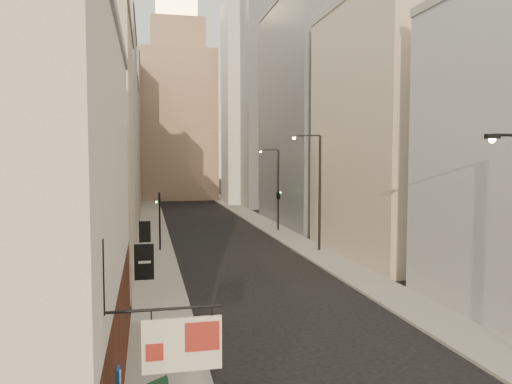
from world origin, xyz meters
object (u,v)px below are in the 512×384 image
white_tower (247,95)px  streetlamp_mid (317,185)px  traffic_light_left (160,209)px  clock_tower (178,108)px  streetlamp_far (276,184)px  traffic_light_right (278,195)px

white_tower → streetlamp_mid: (-3.24, -45.31, -13.00)m
streetlamp_mid → traffic_light_left: streetlamp_mid is taller
clock_tower → streetlamp_far: size_ratio=5.09×
clock_tower → white_tower: (11.00, -14.00, 0.97)m
clock_tower → white_tower: 17.83m
streetlamp_mid → streetlamp_far: streetlamp_mid is taller
clock_tower → traffic_light_right: bearing=-80.9°
traffic_light_right → traffic_light_left: bearing=11.2°
white_tower → traffic_light_left: size_ratio=8.30×
streetlamp_far → traffic_light_right: size_ratio=1.77×
white_tower → streetlamp_far: 34.69m
clock_tower → traffic_light_left: 58.39m
traffic_light_right → white_tower: bearing=-119.7°
traffic_light_left → traffic_light_right: bearing=-161.4°
clock_tower → traffic_light_right: 50.01m
streetlamp_mid → clock_tower: bearing=109.6°
streetlamp_mid → streetlamp_far: bearing=101.9°
traffic_light_left → streetlamp_mid: bearing=150.9°
traffic_light_left → streetlamp_far: bearing=-157.0°
white_tower → streetlamp_far: bearing=-95.7°
streetlamp_far → clock_tower: bearing=110.1°
clock_tower → traffic_light_right: (7.60, -47.49, -13.70)m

